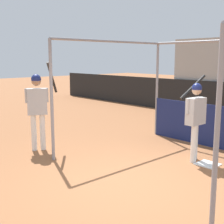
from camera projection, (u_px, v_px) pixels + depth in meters
name	position (u px, v px, depth m)	size (l,w,h in m)	color
ground_plane	(130.00, 183.00, 5.70)	(60.00, 60.00, 0.00)	#935B38
batting_cage	(204.00, 106.00, 7.28)	(3.98, 3.61, 2.69)	gray
home_plate	(208.00, 164.00, 6.67)	(0.44, 0.44, 0.02)	white
player_batter	(196.00, 115.00, 6.76)	(0.51, 0.92, 1.87)	white
player_waiting	(38.00, 104.00, 7.54)	(0.58, 0.83, 2.17)	white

